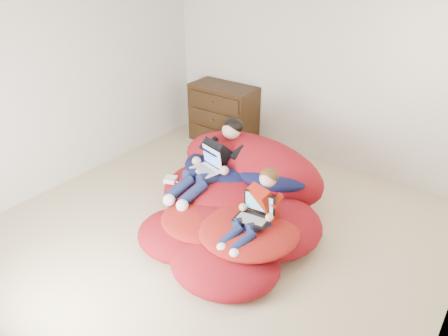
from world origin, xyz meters
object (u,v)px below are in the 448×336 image
laptop_white (208,164)px  laptop_black (255,212)px  younger_boy (257,206)px  dresser (223,114)px  older_boy (215,157)px  beanbag_pile (236,200)px

laptop_white → laptop_black: 1.06m
younger_boy → laptop_black: 0.06m
laptop_white → dresser: bearing=120.8°
older_boy → laptop_white: (0.00, -0.14, -0.03)m
beanbag_pile → laptop_black: (0.55, -0.45, 0.29)m
older_boy → younger_boy: bearing=-29.6°
older_boy → younger_boy: 1.11m
younger_boy → laptop_black: bearing=-90.0°
younger_boy → dresser: bearing=132.7°
beanbag_pile → younger_boy: bearing=-36.6°
laptop_black → older_boy: bearing=148.8°
dresser → older_boy: bearing=-57.0°
younger_boy → beanbag_pile: bearing=143.4°
younger_boy → laptop_white: younger_boy is taller
laptop_white → laptop_black: size_ratio=1.04×
beanbag_pile → older_boy: (-0.41, 0.14, 0.40)m
beanbag_pile → younger_boy: size_ratio=2.70×
beanbag_pile → laptop_black: beanbag_pile is taller
beanbag_pile → younger_boy: (0.55, -0.41, 0.34)m
beanbag_pile → laptop_black: bearing=-39.0°
dresser → laptop_black: size_ratio=2.87×
older_boy → younger_boy: older_boy is taller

